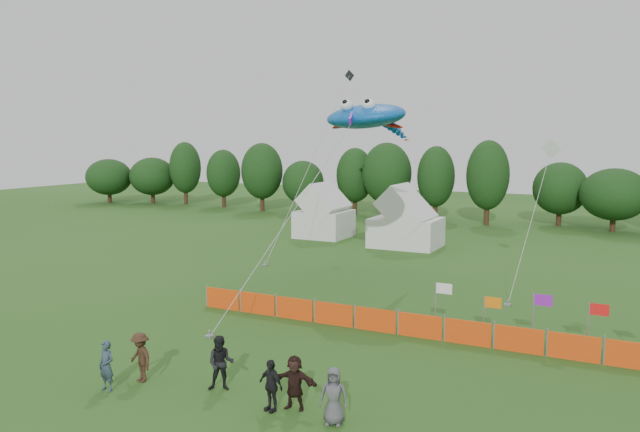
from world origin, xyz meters
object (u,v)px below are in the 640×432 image
at_px(barrier_fence, 397,323).
at_px(spectator_b, 221,363).
at_px(spectator_d, 271,385).
at_px(spectator_a, 106,366).
at_px(tent_left, 324,215).
at_px(spectator_f, 294,382).
at_px(spectator_e, 334,396).
at_px(stingray_kite, 368,117).
at_px(spectator_c, 140,357).
at_px(tent_right, 406,223).

distance_m(barrier_fence, spectator_b, 8.85).
distance_m(spectator_b, spectator_d, 2.38).
bearing_deg(spectator_a, tent_left, 108.03).
bearing_deg(tent_left, spectator_f, -65.49).
relative_size(spectator_d, spectator_e, 0.95).
bearing_deg(stingray_kite, spectator_c, -95.48).
distance_m(spectator_b, spectator_f, 2.89).
xyz_separation_m(spectator_a, spectator_b, (3.37, 1.72, 0.08)).
bearing_deg(spectator_d, barrier_fence, 99.16).
relative_size(tent_right, spectator_d, 3.17).
bearing_deg(spectator_e, stingray_kite, 95.09).
height_order(tent_left, spectator_e, tent_left).
height_order(barrier_fence, spectator_a, spectator_a).
height_order(spectator_d, spectator_f, spectator_f).
distance_m(barrier_fence, spectator_c, 10.79).
xyz_separation_m(tent_left, barrier_fence, (14.36, -22.28, -1.35)).
relative_size(tent_left, spectator_d, 2.56).
relative_size(tent_left, stingray_kite, 0.23).
xyz_separation_m(tent_left, spectator_c, (8.20, -31.12, -0.99)).
bearing_deg(spectator_a, spectator_c, 71.67).
xyz_separation_m(barrier_fence, spectator_f, (-0.37, -8.41, 0.35)).
bearing_deg(tent_left, spectator_b, -69.99).
bearing_deg(barrier_fence, spectator_d, -96.18).
bearing_deg(spectator_d, spectator_b, -179.94).
bearing_deg(spectator_b, spectator_f, -29.95).
relative_size(tent_left, spectator_b, 2.26).
bearing_deg(tent_right, spectator_f, -77.92).
height_order(spectator_c, spectator_e, spectator_c).
xyz_separation_m(spectator_c, spectator_f, (5.79, 0.44, -0.02)).
xyz_separation_m(spectator_b, spectator_f, (2.88, -0.19, -0.07)).
relative_size(spectator_f, stingray_kite, 0.09).
xyz_separation_m(spectator_a, spectator_f, (6.25, 1.54, 0.00)).
height_order(tent_right, stingray_kite, stingray_kite).
relative_size(spectator_a, spectator_e, 0.99).
height_order(barrier_fence, spectator_d, spectator_d).
xyz_separation_m(tent_right, spectator_d, (5.67, -29.65, -1.02)).
height_order(barrier_fence, spectator_c, spectator_c).
xyz_separation_m(tent_left, spectator_a, (7.74, -32.22, -1.01)).
bearing_deg(spectator_b, tent_left, 83.81).
distance_m(barrier_fence, spectator_f, 8.42).
relative_size(spectator_b, spectator_f, 1.09).
relative_size(tent_left, spectator_a, 2.46).
height_order(spectator_a, stingray_kite, stingray_kite).
distance_m(spectator_e, spectator_f, 1.57).
bearing_deg(spectator_d, stingray_kite, 117.55).
bearing_deg(spectator_b, tent_right, 70.42).
height_order(tent_left, spectator_a, tent_left).
distance_m(tent_left, spectator_a, 33.15).
xyz_separation_m(spectator_b, spectator_e, (4.41, -0.58, -0.06)).
bearing_deg(barrier_fence, spectator_b, -111.61).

